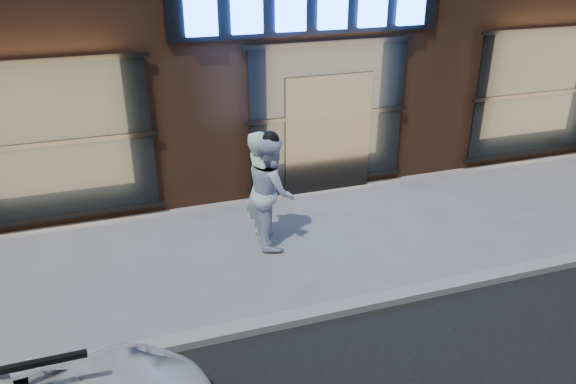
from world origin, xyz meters
name	(u,v)px	position (x,y,z in m)	size (l,w,h in m)	color
ground	(425,294)	(0.00, 0.00, 0.00)	(90.00, 90.00, 0.00)	slate
curb	(425,291)	(0.00, 0.00, 0.06)	(60.00, 0.25, 0.12)	gray
man_bowtie	(261,188)	(-1.84, 2.34, 0.99)	(0.72, 0.47, 1.98)	#C0FCD8
man_cap	(271,191)	(-1.70, 2.21, 0.96)	(0.93, 0.73, 1.91)	white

